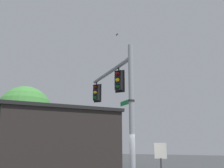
{
  "coord_description": "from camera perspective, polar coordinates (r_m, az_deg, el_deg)",
  "views": [
    {
      "loc": [
        -3.63,
        10.64,
        2.08
      ],
      "look_at": [
        1.66,
        -1.54,
        5.35
      ],
      "focal_mm": 39.0,
      "sensor_mm": 36.0,
      "label": 1
    }
  ],
  "objects": [
    {
      "name": "signal_pole",
      "position": [
        11.32,
        4.65,
        -7.03
      ],
      "size": [
        0.25,
        0.25,
        6.83
      ],
      "primitive_type": "cylinder",
      "color": "gray",
      "rests_on": "ground"
    },
    {
      "name": "mast_arm",
      "position": [
        14.18,
        -0.52,
        2.85
      ],
      "size": [
        3.95,
        3.69,
        0.22
      ],
      "primitive_type": "cylinder",
      "rotation": [
        0.0,
        1.57,
        5.53
      ],
      "color": "gray"
    },
    {
      "name": "traffic_light_nearest_pole",
      "position": [
        12.87,
        1.56,
        0.86
      ],
      "size": [
        0.54,
        0.49,
        1.31
      ],
      "color": "black"
    },
    {
      "name": "traffic_light_mid_inner",
      "position": [
        15.96,
        -3.69,
        -2.01
      ],
      "size": [
        0.54,
        0.49,
        1.31
      ],
      "color": "black"
    },
    {
      "name": "street_name_sign",
      "position": [
        11.7,
        3.82,
        -4.18
      ],
      "size": [
        1.01,
        0.95,
        0.22
      ],
      "color": "#147238"
    },
    {
      "name": "bird_flying",
      "position": [
        18.14,
        1.18,
        11.53
      ],
      "size": [
        0.23,
        0.24,
        0.08
      ],
      "color": "#4C4742"
    },
    {
      "name": "storefront_building",
      "position": [
        23.71,
        -12.84,
        -12.14
      ],
      "size": [
        12.16,
        12.59,
        5.27
      ],
      "color": "#282321",
      "rests_on": "ground"
    },
    {
      "name": "tree_by_storefront",
      "position": [
        22.83,
        -19.86,
        -6.53
      ],
      "size": [
        4.78,
        4.78,
        7.07
      ],
      "color": "#4C3823",
      "rests_on": "ground"
    },
    {
      "name": "historical_marker",
      "position": [
        12.73,
        11.36,
        -16.63
      ],
      "size": [
        0.6,
        0.08,
        2.13
      ],
      "color": "#333333",
      "rests_on": "ground"
    }
  ]
}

